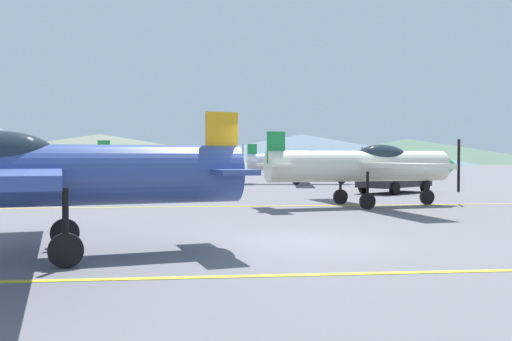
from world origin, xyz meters
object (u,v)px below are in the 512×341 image
Objects in this scene: airplane_far at (169,163)px; car_sedan at (394,176)px; airplane_back at (303,161)px; airplane_mid at (366,165)px; airplane_near at (35,173)px.

airplane_far is 2.02× the size of car_sedan.
airplane_back is 2.02× the size of car_sedan.
airplane_far is at bearing 127.12° from airplane_mid.
airplane_back is at bearing 69.48° from airplane_near.
car_sedan is (11.47, -2.82, -0.69)m from airplane_far.
airplane_near and airplane_far have the same top height.
airplane_near is 19.85m from airplane_far.
airplane_far is 11.14m from airplane_back.
airplane_near is 13.23m from airplane_mid.
airplane_far reaches higher than car_sedan.
airplane_back is (10.04, 26.81, 0.00)m from airplane_near.
airplane_far and airplane_back have the same top height.
car_sedan is at bearing 52.89° from airplane_near.
airplane_mid is at bearing -52.88° from airplane_far.
airplane_mid reaches higher than car_sedan.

